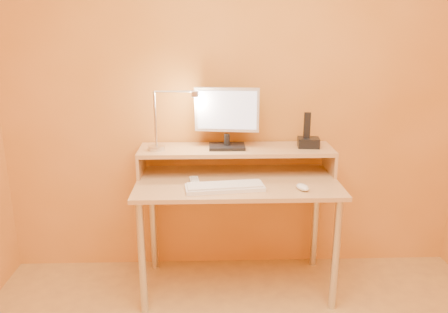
{
  "coord_description": "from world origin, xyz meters",
  "views": [
    {
      "loc": [
        -0.16,
        -1.29,
        1.6
      ],
      "look_at": [
        -0.08,
        1.13,
        0.88
      ],
      "focal_mm": 35.26,
      "sensor_mm": 36.0,
      "label": 1
    }
  ],
  "objects_px": {
    "lamp_base": "(157,148)",
    "remote_control": "(195,183)",
    "phone_dock": "(308,143)",
    "keyboard": "(225,188)",
    "mouse": "(303,187)",
    "monitor_panel": "(227,110)"
  },
  "relations": [
    {
      "from": "mouse",
      "to": "remote_control",
      "type": "distance_m",
      "value": 0.62
    },
    {
      "from": "lamp_base",
      "to": "keyboard",
      "type": "xyz_separation_m",
      "value": [
        0.41,
        -0.27,
        -0.16
      ]
    },
    {
      "from": "lamp_base",
      "to": "mouse",
      "type": "xyz_separation_m",
      "value": [
        0.84,
        -0.29,
        -0.16
      ]
    },
    {
      "from": "lamp_base",
      "to": "remote_control",
      "type": "bearing_deg",
      "value": -37.75
    },
    {
      "from": "monitor_panel",
      "to": "mouse",
      "type": "distance_m",
      "value": 0.65
    },
    {
      "from": "remote_control",
      "to": "keyboard",
      "type": "bearing_deg",
      "value": -34.79
    },
    {
      "from": "keyboard",
      "to": "mouse",
      "type": "xyz_separation_m",
      "value": [
        0.44,
        -0.02,
        0.01
      ]
    },
    {
      "from": "lamp_base",
      "to": "remote_control",
      "type": "distance_m",
      "value": 0.34
    },
    {
      "from": "monitor_panel",
      "to": "mouse",
      "type": "relative_size",
      "value": 3.92
    },
    {
      "from": "monitor_panel",
      "to": "mouse",
      "type": "bearing_deg",
      "value": -31.19
    },
    {
      "from": "remote_control",
      "to": "mouse",
      "type": "bearing_deg",
      "value": -17.56
    },
    {
      "from": "monitor_panel",
      "to": "lamp_base",
      "type": "xyz_separation_m",
      "value": [
        -0.43,
        -0.04,
        -0.23
      ]
    },
    {
      "from": "monitor_panel",
      "to": "keyboard",
      "type": "relative_size",
      "value": 0.88
    },
    {
      "from": "phone_dock",
      "to": "keyboard",
      "type": "distance_m",
      "value": 0.64
    },
    {
      "from": "lamp_base",
      "to": "keyboard",
      "type": "bearing_deg",
      "value": -33.79
    },
    {
      "from": "keyboard",
      "to": "monitor_panel",
      "type": "bearing_deg",
      "value": 79.07
    },
    {
      "from": "mouse",
      "to": "remote_control",
      "type": "height_order",
      "value": "mouse"
    },
    {
      "from": "lamp_base",
      "to": "keyboard",
      "type": "height_order",
      "value": "lamp_base"
    },
    {
      "from": "keyboard",
      "to": "remote_control",
      "type": "height_order",
      "value": "keyboard"
    },
    {
      "from": "phone_dock",
      "to": "remote_control",
      "type": "distance_m",
      "value": 0.76
    },
    {
      "from": "mouse",
      "to": "remote_control",
      "type": "bearing_deg",
      "value": 150.75
    },
    {
      "from": "lamp_base",
      "to": "monitor_panel",
      "type": "bearing_deg",
      "value": 5.3
    }
  ]
}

